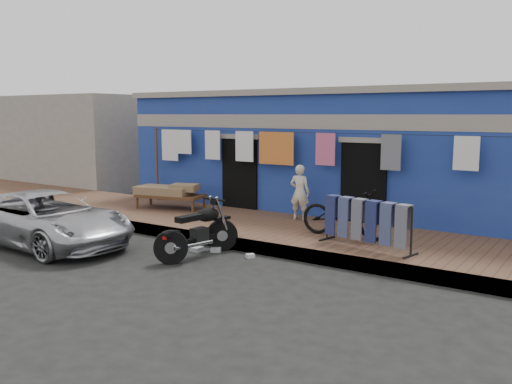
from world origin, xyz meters
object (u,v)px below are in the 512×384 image
seated_person (300,192)px  motorcycle (197,229)px  bicycle (345,208)px  charpoy (171,197)px  jeans_rack (367,223)px  car (46,218)px

seated_person → motorcycle: size_ratio=0.76×
bicycle → seated_person: bearing=55.7°
charpoy → jeans_rack: 6.08m
seated_person → bicycle: (1.66, -1.05, -0.05)m
motorcycle → charpoy: size_ratio=0.86×
charpoy → car: bearing=-90.1°
bicycle → charpoy: 5.31m
motorcycle → seated_person: bearing=89.6°
charpoy → jeans_rack: jeans_rack is taller
motorcycle → jeans_rack: size_ratio=0.87×
bicycle → charpoy: bicycle is taller
charpoy → jeans_rack: size_ratio=1.01×
seated_person → motorcycle: 3.26m
motorcycle → car: bearing=-154.3°
jeans_rack → bicycle: bearing=140.5°
seated_person → charpoy: bearing=0.5°
charpoy → bicycle: bearing=-5.6°
seated_person → charpoy: size_ratio=0.65×
seated_person → jeans_rack: bearing=137.4°
bicycle → charpoy: (-5.28, 0.51, -0.29)m
seated_person → car: bearing=41.8°
seated_person → bicycle: bearing=139.6°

